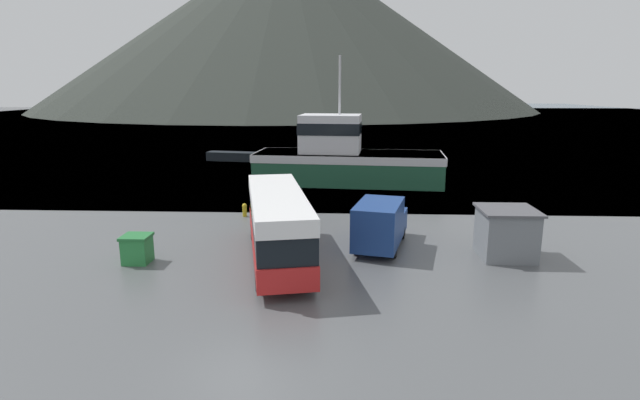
# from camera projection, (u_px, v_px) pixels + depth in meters

# --- Properties ---
(ground_plane) EXTENTS (400.00, 400.00, 0.00)m
(ground_plane) POSITION_uv_depth(u_px,v_px,m) (250.00, 373.00, 14.88)
(ground_plane) COLOR #515456
(water_surface) EXTENTS (240.00, 240.00, 0.00)m
(water_surface) POSITION_uv_depth(u_px,v_px,m) (333.00, 116.00, 150.78)
(water_surface) COLOR #3D5160
(water_surface) RESTS_ON ground
(hill_backdrop) EXTENTS (187.70, 187.70, 64.39)m
(hill_backdrop) POSITION_uv_depth(u_px,v_px,m) (288.00, 25.00, 194.90)
(hill_backdrop) COLOR #2D332D
(hill_backdrop) RESTS_ON ground
(tour_bus) EXTENTS (4.56, 10.78, 3.41)m
(tour_bus) POSITION_uv_depth(u_px,v_px,m) (278.00, 223.00, 24.23)
(tour_bus) COLOR red
(tour_bus) RESTS_ON ground
(delivery_van) EXTENTS (3.42, 5.91, 2.56)m
(delivery_van) POSITION_uv_depth(u_px,v_px,m) (380.00, 223.00, 26.30)
(delivery_van) COLOR navy
(delivery_van) RESTS_ON ground
(fishing_boat) EXTENTS (16.90, 7.23, 11.02)m
(fishing_boat) POSITION_uv_depth(u_px,v_px,m) (345.00, 158.00, 44.22)
(fishing_boat) COLOR #1E5138
(fishing_boat) RESTS_ON water_surface
(storage_bin) EXTENTS (1.33, 1.29, 1.38)m
(storage_bin) POSITION_uv_depth(u_px,v_px,m) (137.00, 249.00, 24.16)
(storage_bin) COLOR #287F3D
(storage_bin) RESTS_ON ground
(dock_kiosk) EXTENTS (2.77, 2.83, 2.48)m
(dock_kiosk) POSITION_uv_depth(u_px,v_px,m) (506.00, 233.00, 24.87)
(dock_kiosk) COLOR slate
(dock_kiosk) RESTS_ON ground
(small_boat) EXTENTS (6.28, 2.65, 1.01)m
(small_boat) POSITION_uv_depth(u_px,v_px,m) (233.00, 156.00, 57.98)
(small_boat) COLOR black
(small_boat) RESTS_ON water_surface
(mooring_bollard) EXTENTS (0.32, 0.32, 0.88)m
(mooring_bollard) POSITION_uv_depth(u_px,v_px,m) (245.00, 209.00, 32.88)
(mooring_bollard) COLOR #B29919
(mooring_bollard) RESTS_ON ground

